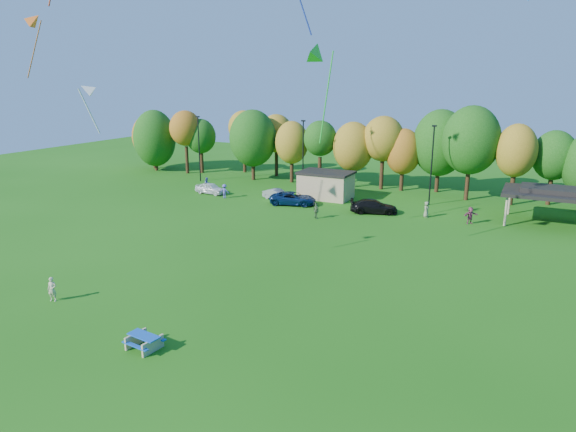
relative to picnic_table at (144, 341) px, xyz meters
The scene contains 19 objects.
ground 5.04m from the picnic_table, ahead, with size 160.00×160.00×0.00m, color #19600F.
tree_line 45.81m from the picnic_table, 84.97° to the left, with size 93.57×10.55×11.15m.
lamp_posts 40.65m from the picnic_table, 80.00° to the left, with size 64.50×0.25×9.09m.
utility_building 38.14m from the picnic_table, 97.51° to the left, with size 6.30×4.30×3.25m.
pavilion 41.51m from the picnic_table, 62.67° to the left, with size 8.20×6.20×3.77m.
picnic_table is the anchor object (origin of this frame).
kite_flyer 9.78m from the picnic_table, 167.68° to the left, with size 0.59×0.39×1.63m, color beige.
car_a 38.46m from the picnic_table, 119.40° to the left, with size 1.65×4.09×1.39m, color white.
car_b 35.73m from the picnic_table, 105.96° to the left, with size 1.33×3.81×1.26m, color gray.
car_c 33.64m from the picnic_table, 102.08° to the left, with size 2.44×5.29×1.47m, color navy.
car_d 33.43m from the picnic_table, 85.83° to the left, with size 2.06×5.06×1.47m, color black.
far_person_0 36.04m from the picnic_table, 116.35° to the left, with size 1.10×0.63×1.70m, color #5A53B7.
far_person_1 40.81m from the picnic_table, 120.33° to the left, with size 0.80×0.63×1.66m, color #505CB0.
far_person_3 28.62m from the picnic_table, 94.51° to the left, with size 0.98×0.41×1.67m, color #4A6A41.
far_person_4 35.73m from the picnic_table, 69.82° to the left, with size 1.62×0.52×1.74m, color #893956.
far_person_5 35.03m from the picnic_table, 77.01° to the left, with size 0.82×0.53×1.68m, color #78885D.
kite_1 21.84m from the picnic_table, 77.95° to the left, with size 1.46×4.32×7.40m.
kite_3 29.88m from the picnic_table, 149.80° to the left, with size 3.14×2.12×5.44m.
kite_10 16.74m from the picnic_table, 146.16° to the left, with size 1.87×1.70×3.37m.
Camera 1 is at (12.97, -18.63, 14.08)m, focal length 32.00 mm.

